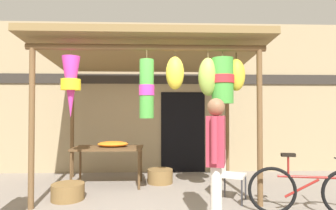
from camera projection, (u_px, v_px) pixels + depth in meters
name	position (u px, v px, depth m)	size (l,w,h in m)	color
ground_plane	(139.00, 206.00, 4.57)	(30.00, 30.00, 0.00)	gray
shop_facade	(146.00, 97.00, 7.22)	(12.70, 0.29, 3.76)	#9E8966
market_stall_canopy	(153.00, 62.00, 5.37)	(4.12, 2.62, 2.84)	brown
display_table	(108.00, 151.00, 5.81)	(1.41, 0.76, 0.79)	brown
flower_heap_on_table	(113.00, 144.00, 5.86)	(0.63, 0.44, 0.11)	orange
folding_chair	(228.00, 171.00, 4.82)	(0.54, 0.54, 0.84)	beige
wicker_basket_by_table	(160.00, 176.00, 6.01)	(0.54, 0.54, 0.29)	brown
wicker_basket_spare	(68.00, 192.00, 4.87)	(0.56, 0.56, 0.28)	brown
parked_bicycle	(309.00, 191.00, 4.18)	(1.73, 0.50, 0.92)	black
customer_foreground	(216.00, 152.00, 3.64)	(0.33, 0.57, 1.69)	silver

